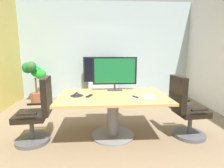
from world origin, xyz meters
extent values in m
plane|color=#7A664C|center=(0.00, 0.00, 0.00)|extent=(7.09, 7.09, 0.00)
cube|color=#9EB2B7|center=(0.00, 3.05, 1.49)|extent=(5.42, 0.10, 2.98)
cube|color=#B2894C|center=(0.01, 0.18, 0.73)|extent=(1.84, 1.14, 0.04)
cylinder|color=slate|center=(0.01, 0.18, 0.36)|extent=(0.20, 0.20, 0.71)
cylinder|color=slate|center=(0.01, 0.18, 0.01)|extent=(0.76, 0.76, 0.03)
cylinder|color=#4C4C51|center=(-1.35, 0.05, 0.03)|extent=(0.56, 0.56, 0.06)
cylinder|color=#4C4C51|center=(-1.35, 0.05, 0.24)|extent=(0.07, 0.07, 0.36)
cube|color=black|center=(-1.35, 0.05, 0.46)|extent=(0.52, 0.52, 0.10)
cube|color=black|center=(-1.08, 0.07, 0.79)|extent=(0.13, 0.46, 0.60)
cube|color=black|center=(-1.35, 0.31, 0.58)|extent=(0.28, 0.07, 0.03)
cube|color=black|center=(-1.31, -0.21, 0.58)|extent=(0.28, 0.07, 0.03)
cylinder|color=#4C4C51|center=(1.36, 0.07, 0.03)|extent=(0.56, 0.56, 0.06)
cylinder|color=#4C4C51|center=(1.36, 0.07, 0.24)|extent=(0.07, 0.07, 0.36)
cube|color=black|center=(1.36, 0.07, 0.46)|extent=(0.52, 0.52, 0.10)
cube|color=black|center=(1.10, 0.05, 0.79)|extent=(0.13, 0.46, 0.60)
cube|color=black|center=(1.37, -0.19, 0.58)|extent=(0.28, 0.07, 0.03)
cube|color=black|center=(1.32, 0.33, 0.58)|extent=(0.28, 0.07, 0.03)
cube|color=#333338|center=(0.07, 0.57, 0.76)|extent=(0.28, 0.18, 0.02)
cylinder|color=#333338|center=(0.07, 0.57, 0.82)|extent=(0.04, 0.04, 0.10)
cube|color=black|center=(0.07, 0.58, 1.13)|extent=(0.84, 0.04, 0.52)
cube|color=#14592D|center=(0.07, 0.56, 1.13)|extent=(0.77, 0.01, 0.47)
cube|color=#B7BABC|center=(-0.11, 2.70, 0.28)|extent=(0.90, 0.36, 0.55)
cube|color=black|center=(-0.11, 2.68, 0.93)|extent=(1.20, 0.06, 0.76)
cube|color=black|center=(-0.11, 2.64, 0.93)|extent=(1.12, 0.01, 0.69)
cylinder|color=brown|center=(-2.04, 2.36, 0.15)|extent=(0.34, 0.34, 0.30)
cylinder|color=brown|center=(-2.04, 2.36, 0.52)|extent=(0.05, 0.05, 0.44)
sphere|color=#22912A|center=(-1.89, 2.37, 0.84)|extent=(0.29, 0.29, 0.29)
sphere|color=#149434|center=(-2.05, 2.50, 0.91)|extent=(0.32, 0.32, 0.32)
sphere|color=#18612C|center=(-2.23, 2.37, 1.02)|extent=(0.30, 0.30, 0.30)
sphere|color=#2C632D|center=(-2.07, 2.22, 1.08)|extent=(0.26, 0.26, 0.26)
cone|color=black|center=(-0.61, 0.17, 0.79)|extent=(0.19, 0.19, 0.07)
cylinder|color=black|center=(-0.61, 0.17, 0.76)|extent=(0.22, 0.22, 0.01)
cube|color=black|center=(-0.40, 0.12, 0.76)|extent=(0.11, 0.18, 0.02)
cube|color=#1919A5|center=(0.36, 0.01, 0.76)|extent=(0.09, 0.12, 0.02)
cube|color=white|center=(0.60, 0.05, 0.76)|extent=(0.25, 0.33, 0.01)
camera|label=1|loc=(-0.21, -2.85, 1.53)|focal=29.11mm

